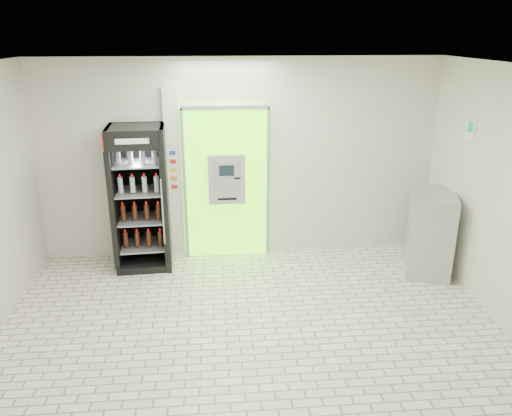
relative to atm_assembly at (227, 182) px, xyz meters
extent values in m
plane|color=beige|center=(0.20, -2.41, -1.17)|extent=(6.00, 6.00, 0.00)
plane|color=beige|center=(0.20, 0.09, 0.33)|extent=(6.00, 0.00, 6.00)
plane|color=beige|center=(0.20, -4.91, 0.33)|extent=(6.00, 0.00, 6.00)
plane|color=white|center=(0.20, -2.41, 1.83)|extent=(6.00, 6.00, 0.00)
cube|color=#5CF10F|center=(0.00, 0.02, -0.02)|extent=(1.20, 0.12, 2.30)
cube|color=gray|center=(0.00, -0.05, 1.13)|extent=(1.28, 0.04, 0.06)
cube|color=gray|center=(-0.63, -0.05, -0.02)|extent=(0.04, 0.04, 2.30)
cube|color=gray|center=(0.63, -0.05, -0.02)|extent=(0.04, 0.04, 2.30)
cube|color=black|center=(0.10, -0.04, -0.67)|extent=(0.62, 0.01, 0.67)
cube|color=black|center=(-0.34, -0.04, 0.81)|extent=(0.22, 0.01, 0.18)
cube|color=#A2A5AA|center=(0.00, -0.09, 0.08)|extent=(0.55, 0.12, 0.75)
cube|color=black|center=(0.00, -0.16, 0.23)|extent=(0.22, 0.01, 0.16)
cube|color=gray|center=(0.00, -0.16, -0.05)|extent=(0.16, 0.01, 0.12)
cube|color=black|center=(0.16, -0.16, 0.11)|extent=(0.09, 0.01, 0.02)
cube|color=black|center=(0.00, -0.16, -0.21)|extent=(0.28, 0.01, 0.03)
cube|color=silver|center=(-0.78, 0.04, 0.13)|extent=(0.22, 0.10, 2.60)
cube|color=#193FB2|center=(-0.78, -0.02, 0.48)|extent=(0.09, 0.01, 0.06)
cube|color=red|center=(-0.78, -0.02, 0.35)|extent=(0.09, 0.01, 0.06)
cube|color=yellow|center=(-0.78, -0.02, 0.22)|extent=(0.09, 0.01, 0.06)
cube|color=orange|center=(-0.78, -0.02, 0.09)|extent=(0.09, 0.01, 0.06)
cube|color=red|center=(-0.78, -0.02, -0.04)|extent=(0.09, 0.01, 0.06)
cube|color=black|center=(-1.25, -0.28, -0.12)|extent=(0.83, 0.76, 2.10)
cube|color=black|center=(-1.25, 0.05, -0.12)|extent=(0.79, 0.10, 2.10)
cube|color=#AC0A09|center=(-1.25, -0.63, 0.79)|extent=(0.77, 0.05, 0.25)
cube|color=white|center=(-1.25, -0.64, 0.79)|extent=(0.44, 0.03, 0.07)
cube|color=black|center=(-1.25, -0.28, -1.12)|extent=(0.83, 0.76, 0.10)
cylinder|color=gray|center=(-0.91, -0.66, -0.21)|extent=(0.03, 0.03, 0.94)
cube|color=gray|center=(-1.25, -0.28, -0.86)|extent=(0.70, 0.65, 0.02)
cube|color=gray|center=(-1.25, -0.28, -0.44)|extent=(0.70, 0.65, 0.02)
cube|color=gray|center=(-1.25, -0.28, -0.02)|extent=(0.70, 0.65, 0.02)
cube|color=gray|center=(-1.25, -0.28, 0.40)|extent=(0.70, 0.65, 0.02)
cube|color=#A2A5AA|center=(2.89, -0.83, -0.58)|extent=(0.86, 1.04, 1.19)
cube|color=gray|center=(2.59, -0.83, -0.52)|extent=(0.29, 0.83, 0.01)
cube|color=white|center=(3.19, -1.01, 0.95)|extent=(0.02, 0.22, 0.26)
cube|color=#0D9635|center=(3.18, -1.01, 0.98)|extent=(0.00, 0.14, 0.14)
camera|label=1|loc=(-0.18, -7.24, 2.17)|focal=35.00mm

